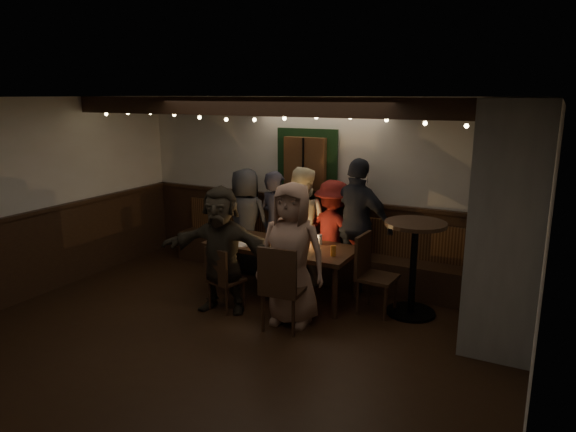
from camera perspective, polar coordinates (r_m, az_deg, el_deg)
The scene contains 13 objects.
room at distance 6.23m, azimuth 8.60°, elevation -1.25°, with size 6.02×5.01×2.62m.
dining_table at distance 6.76m, azimuth -0.80°, elevation -3.68°, with size 1.98×0.85×0.86m.
chair_near_left at distance 6.39m, azimuth -7.39°, elevation -6.58°, with size 0.43×0.43×0.82m.
chair_near_right at distance 5.77m, azimuth -0.80°, elevation -7.55°, with size 0.50×0.50×1.01m.
chair_end at distance 6.39m, azimuth 9.15°, elevation -5.82°, with size 0.47×0.47×0.98m.
high_top at distance 6.35m, azimuth 13.81°, elevation -4.39°, with size 0.73×0.73×1.16m.
person_a at distance 7.73m, azimuth -4.74°, elevation -0.48°, with size 0.77×0.50×1.57m, color #26272C.
person_b at distance 7.46m, azimuth -1.40°, elevation -0.94°, with size 0.57×0.38×1.57m, color #272632.
person_c at distance 7.25m, azimuth 1.39°, elevation -1.01°, with size 0.80×0.63×1.65m, color beige.
person_d at distance 7.23m, azimuth 4.99°, elevation -1.82°, with size 0.96×0.55×1.48m, color #5A1311.
person_e at distance 7.00m, azimuth 7.75°, elevation -1.00°, with size 1.06×0.44×1.81m, color #1F222B.
person_f at distance 6.32m, azimuth -7.43°, elevation -3.70°, with size 1.46×0.46×1.57m, color #2C261C.
person_g at distance 5.92m, azimuth 0.42°, elevation -4.23°, with size 0.82×0.53×1.68m, color #A17865.
Camera 1 is at (2.98, -4.29, 2.63)m, focal length 32.00 mm.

